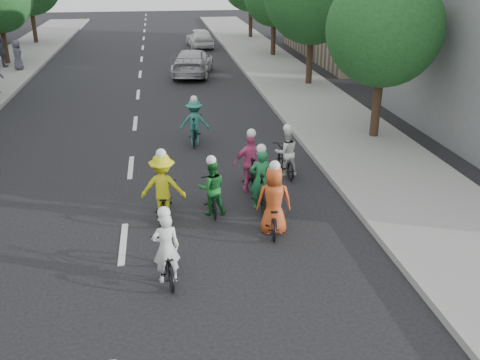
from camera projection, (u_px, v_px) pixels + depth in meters
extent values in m
plane|color=black|center=(123.00, 244.00, 12.58)|extent=(120.00, 120.00, 0.00)
cube|color=gray|center=(325.00, 114.00, 22.79)|extent=(4.00, 80.00, 0.15)
cube|color=#999993|center=(281.00, 115.00, 22.51)|extent=(0.18, 80.00, 0.18)
cylinder|color=black|center=(5.00, 47.00, 32.90)|extent=(0.32, 0.32, 2.27)
cylinder|color=black|center=(34.00, 28.00, 41.07)|extent=(0.32, 0.32, 2.48)
cylinder|color=black|center=(376.00, 109.00, 19.39)|extent=(0.32, 0.32, 2.27)
sphere|color=#18491E|center=(384.00, 29.00, 18.30)|extent=(4.00, 4.00, 4.00)
cylinder|color=black|center=(309.00, 62.00, 27.56)|extent=(0.32, 0.32, 2.48)
cylinder|color=black|center=(273.00, 40.00, 35.81)|extent=(0.32, 0.32, 2.27)
cylinder|color=black|center=(251.00, 23.00, 43.99)|extent=(0.32, 0.32, 2.48)
imported|color=black|center=(167.00, 261.00, 11.08)|extent=(0.73, 1.61, 0.82)
imported|color=white|center=(166.00, 248.00, 10.85)|extent=(0.61, 0.44, 1.55)
sphere|color=white|center=(164.00, 213.00, 10.54)|extent=(0.26, 0.26, 0.26)
imported|color=black|center=(212.00, 195.00, 13.98)|extent=(0.50, 1.58, 0.94)
imported|color=#176B26|center=(212.00, 188.00, 13.79)|extent=(0.74, 0.58, 1.47)
sphere|color=white|center=(211.00, 160.00, 13.50)|extent=(0.26, 0.26, 0.26)
imported|color=black|center=(164.00, 202.00, 13.71)|extent=(0.82, 1.73, 0.87)
imported|color=yellow|center=(163.00, 187.00, 13.45)|extent=(1.22, 0.82, 1.76)
sphere|color=white|center=(161.00, 154.00, 13.10)|extent=(0.26, 0.26, 0.26)
imported|color=black|center=(250.00, 172.00, 15.33)|extent=(0.56, 1.78, 1.06)
imported|color=#DF4E90|center=(251.00, 163.00, 15.11)|extent=(1.02, 0.45, 1.71)
sphere|color=white|center=(251.00, 133.00, 14.77)|extent=(0.26, 0.26, 0.26)
imported|color=black|center=(273.00, 214.00, 13.04)|extent=(0.85, 1.78, 0.90)
imported|color=#BF4B1E|center=(274.00, 200.00, 12.79)|extent=(0.91, 0.67, 1.72)
sphere|color=white|center=(275.00, 166.00, 12.45)|extent=(0.26, 0.26, 0.26)
imported|color=black|center=(260.00, 189.00, 14.27)|extent=(0.53, 1.74, 1.04)
imported|color=#217B45|center=(261.00, 179.00, 14.06)|extent=(0.62, 0.41, 1.66)
sphere|color=white|center=(261.00, 149.00, 13.73)|extent=(0.26, 0.26, 0.26)
imported|color=black|center=(285.00, 160.00, 16.48)|extent=(0.67, 1.73, 0.90)
imported|color=white|center=(286.00, 152.00, 16.28)|extent=(0.74, 0.59, 1.48)
sphere|color=white|center=(287.00, 128.00, 15.98)|extent=(0.26, 0.26, 0.26)
imported|color=black|center=(195.00, 129.00, 19.18)|extent=(0.71, 1.78, 1.04)
imported|color=#287A6D|center=(195.00, 122.00, 18.98)|extent=(1.13, 0.74, 1.63)
sphere|color=white|center=(194.00, 99.00, 18.66)|extent=(0.26, 0.26, 0.26)
imported|color=#B0B0B5|center=(193.00, 62.00, 30.33)|extent=(2.90, 5.28, 1.45)
imported|color=white|center=(200.00, 38.00, 39.86)|extent=(1.97, 4.27, 1.42)
imported|color=#52535F|center=(2.00, 52.00, 31.73)|extent=(0.45, 1.03, 1.74)
imported|color=#51525E|center=(17.00, 55.00, 30.99)|extent=(0.76, 0.96, 1.71)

